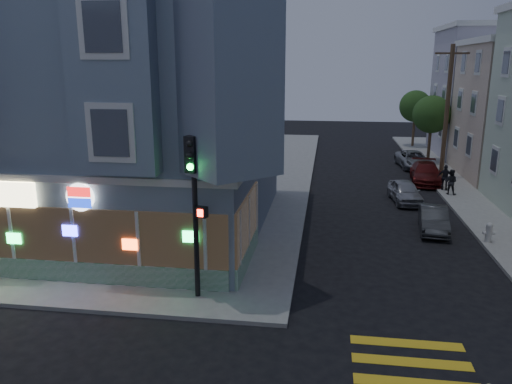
% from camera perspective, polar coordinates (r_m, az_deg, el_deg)
% --- Properties ---
extents(ground, '(120.00, 120.00, 0.00)m').
position_cam_1_polar(ground, '(14.72, -9.46, -18.14)').
color(ground, black).
rests_on(ground, ground).
extents(sidewalk_nw, '(33.00, 42.00, 0.15)m').
position_cam_1_polar(sidewalk_nw, '(39.70, -18.16, 2.39)').
color(sidewalk_nw, gray).
rests_on(sidewalk_nw, ground).
extents(corner_building, '(14.60, 14.60, 11.40)m').
position_cam_1_polar(corner_building, '(24.94, -15.70, 9.18)').
color(corner_building, slate).
rests_on(corner_building, sidewalk_nw).
extents(utility_pole, '(2.20, 0.30, 9.00)m').
position_cam_1_polar(utility_pole, '(36.77, 20.99, 8.70)').
color(utility_pole, '#4C3826').
rests_on(utility_pole, sidewalk_ne).
extents(street_tree_near, '(3.00, 3.00, 5.30)m').
position_cam_1_polar(street_tree_near, '(42.73, 19.44, 8.35)').
color(street_tree_near, '#4C3826').
rests_on(street_tree_near, sidewalk_ne).
extents(street_tree_far, '(3.00, 3.00, 5.30)m').
position_cam_1_polar(street_tree_far, '(50.58, 17.76, 9.31)').
color(street_tree_far, '#4C3826').
rests_on(street_tree_far, sidewalk_ne).
extents(pedestrian_a, '(0.92, 0.83, 1.54)m').
position_cam_1_polar(pedestrian_a, '(32.50, 21.37, 1.08)').
color(pedestrian_a, black).
rests_on(pedestrian_a, sidewalk_ne).
extents(pedestrian_b, '(1.02, 0.69, 1.61)m').
position_cam_1_polar(pedestrian_b, '(33.46, 20.83, 1.56)').
color(pedestrian_b, black).
rests_on(pedestrian_b, sidewalk_ne).
extents(parked_car_a, '(1.89, 3.88, 1.27)m').
position_cam_1_polar(parked_car_a, '(30.38, 16.66, 0.04)').
color(parked_car_a, '#98999F').
rests_on(parked_car_a, ground).
extents(parked_car_b, '(1.65, 3.71, 1.18)m').
position_cam_1_polar(parked_car_b, '(25.56, 19.63, -2.97)').
color(parked_car_b, '#393C3E').
rests_on(parked_car_b, ground).
extents(parked_car_c, '(2.35, 4.88, 1.37)m').
position_cam_1_polar(parked_car_c, '(35.72, 18.84, 2.05)').
color(parked_car_c, '#5A1514').
rests_on(parked_car_c, ground).
extents(parked_car_d, '(2.55, 4.81, 1.29)m').
position_cam_1_polar(parked_car_d, '(40.75, 17.56, 3.55)').
color(parked_car_d, gray).
rests_on(parked_car_d, ground).
extents(traffic_signal, '(0.69, 0.62, 5.58)m').
position_cam_1_polar(traffic_signal, '(16.20, -7.09, 0.19)').
color(traffic_signal, black).
rests_on(traffic_signal, sidewalk_nw).
extents(fire_hydrant, '(0.51, 0.30, 0.89)m').
position_cam_1_polar(fire_hydrant, '(24.61, 25.08, -4.12)').
color(fire_hydrant, silver).
rests_on(fire_hydrant, sidewalk_ne).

